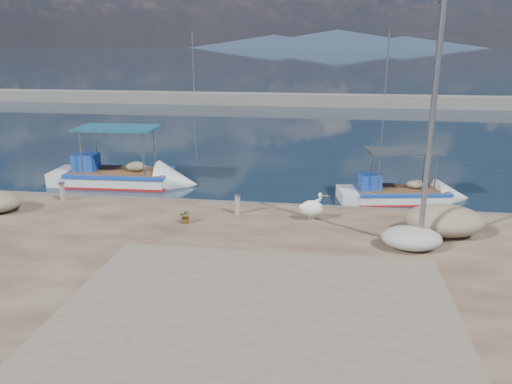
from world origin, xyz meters
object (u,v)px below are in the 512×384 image
object	(u,v)px
boat_right	(399,196)
pelican	(312,208)
bollard_near	(238,203)
lamp_post	(430,138)
boat_left	(120,179)

from	to	relation	value
boat_right	pelican	world-z (taller)	boat_right
bollard_near	boat_right	bearing A→B (deg)	33.84
pelican	boat_right	bearing A→B (deg)	41.32
boat_right	lamp_post	size ratio (longest dim) A/B	0.78
boat_left	bollard_near	distance (m)	8.10
lamp_post	bollard_near	distance (m)	6.91
boat_right	lamp_post	bearing A→B (deg)	-101.89
boat_right	bollard_near	distance (m)	7.37
pelican	bollard_near	distance (m)	2.66
boat_left	lamp_post	bearing A→B (deg)	-31.59
boat_left	bollard_near	bearing A→B (deg)	-38.62
pelican	lamp_post	distance (m)	4.70
pelican	lamp_post	xyz separation A→B (m)	(3.23, -1.90, 2.83)
pelican	bollard_near	xyz separation A→B (m)	(-2.64, 0.30, -0.07)
boat_right	lamp_post	world-z (taller)	lamp_post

